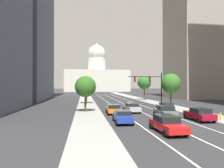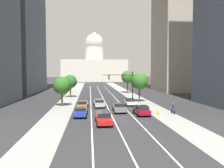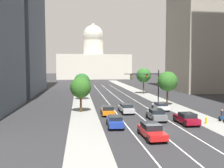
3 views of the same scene
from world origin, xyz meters
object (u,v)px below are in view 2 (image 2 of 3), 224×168
street_tree_far_right (128,77)px  street_tree_near_left (70,82)px  car_white (130,102)px  car_red (104,118)px  car_silver (99,103)px  car_blue (81,112)px  car_orange (82,104)px  street_tree_mid_left (62,86)px  fire_hydrant (158,112)px  traffic_signal_mast (124,81)px  car_crimson (142,110)px  street_tree_mid_right (139,81)px  capitol_building (94,67)px  cyclist (173,109)px  car_gray (119,107)px

street_tree_far_right → street_tree_near_left: bearing=-150.1°
car_white → car_red: size_ratio=0.86×
car_silver → street_tree_far_right: (10.04, 26.21, 4.27)m
car_blue → street_tree_far_right: 37.65m
car_orange → car_red: car_red is taller
car_red → street_tree_mid_left: street_tree_mid_left is taller
car_white → fire_hydrant: 10.54m
traffic_signal_mast → street_tree_near_left: bearing=147.0°
car_silver → traffic_signal_mast: (6.00, 8.16, 3.90)m
car_red → car_blue: car_red is taller
street_tree_near_left → fire_hydrant: bearing=-58.1°
car_white → car_crimson: 10.04m
street_tree_mid_left → street_tree_mid_right: bearing=15.2°
car_white → street_tree_mid_left: bearing=89.6°
car_silver → car_crimson: bearing=-145.1°
car_white → street_tree_mid_right: 6.85m
car_blue → fire_hydrant: 12.04m
capitol_building → car_silver: size_ratio=9.31×
car_crimson → traffic_signal_mast: 17.22m
capitol_building → cyclist: capitol_building is taller
car_crimson → traffic_signal_mast: bearing=0.1°
street_tree_mid_right → street_tree_far_right: bearing=87.8°
cyclist → street_tree_mid_left: size_ratio=0.30×
traffic_signal_mast → street_tree_far_right: (4.05, 18.05, 0.36)m
car_gray → car_white: bearing=-21.4°
cyclist → street_tree_mid_right: street_tree_mid_right is taller
fire_hydrant → car_white: bearing=104.4°
street_tree_near_left → capitol_building: bearing=85.0°
car_gray → capitol_building: bearing=2.8°
car_red → car_blue: size_ratio=1.09×
car_gray → street_tree_near_left: street_tree_near_left is taller
car_silver → fire_hydrant: size_ratio=5.08×
car_red → cyclist: 12.85m
capitol_building → car_orange: size_ratio=10.52×
car_white → street_tree_near_left: 20.27m
capitol_building → street_tree_far_right: (8.48, -86.63, -4.79)m
car_orange → car_crimson: 11.85m
cyclist → car_orange: bearing=66.8°
car_crimson → street_tree_mid_right: 15.59m
car_blue → car_crimson: size_ratio=1.03×
car_gray → street_tree_near_left: size_ratio=0.74×
car_orange → car_silver: bearing=-64.1°
car_blue → street_tree_mid_left: bearing=23.7°
car_blue → street_tree_mid_left: size_ratio=0.76×
cyclist → street_tree_near_left: 30.93m
traffic_signal_mast → street_tree_far_right: bearing=77.4°
street_tree_mid_left → street_tree_far_right: bearing=54.8°
car_silver → street_tree_mid_left: 8.11m
car_blue → car_crimson: 9.41m
car_white → street_tree_mid_left: (-13.49, 0.28, 3.31)m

